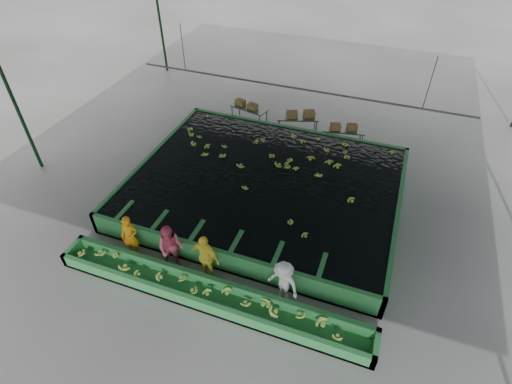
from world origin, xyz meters
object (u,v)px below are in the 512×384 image
(sorting_trough, at_px, (208,294))
(box_stack_left, at_px, (246,107))
(worker_a, at_px, (130,236))
(worker_c, at_px, (205,257))
(box_stack_mid, at_px, (300,117))
(worker_b, at_px, (171,247))
(box_stack_right, at_px, (343,129))
(packing_table_left, at_px, (249,115))
(packing_table_mid, at_px, (297,125))
(packing_table_right, at_px, (342,137))
(flotation_tank, at_px, (265,187))
(worker_d, at_px, (283,282))

(sorting_trough, xyz_separation_m, box_stack_left, (-2.76, 10.19, 0.58))
(worker_a, bearing_deg, worker_c, -12.49)
(worker_a, bearing_deg, box_stack_mid, 58.63)
(worker_b, relative_size, box_stack_right, 1.42)
(packing_table_left, height_order, packing_table_mid, packing_table_mid)
(box_stack_mid, bearing_deg, worker_b, -100.11)
(sorting_trough, distance_m, packing_table_right, 9.99)
(packing_table_mid, bearing_deg, sorting_trough, -89.37)
(box_stack_mid, bearing_deg, flotation_tank, -90.13)
(box_stack_mid, bearing_deg, packing_table_left, 177.60)
(packing_table_mid, bearing_deg, box_stack_right, -9.19)
(sorting_trough, xyz_separation_m, box_stack_mid, (0.01, 10.08, 0.63))
(packing_table_left, relative_size, box_stack_right, 1.51)
(worker_d, relative_size, packing_table_mid, 0.82)
(packing_table_mid, distance_m, box_stack_right, 2.29)
(packing_table_left, bearing_deg, worker_a, -93.30)
(box_stack_right, bearing_deg, worker_b, -112.86)
(flotation_tank, bearing_deg, worker_a, -126.32)
(worker_a, distance_m, worker_d, 5.23)
(worker_b, height_order, box_stack_mid, worker_b)
(worker_c, distance_m, box_stack_right, 9.26)
(worker_d, height_order, box_stack_left, worker_d)
(worker_d, bearing_deg, packing_table_left, 134.74)
(sorting_trough, xyz_separation_m, packing_table_mid, (-0.11, 10.06, 0.19))
(flotation_tank, distance_m, worker_d, 4.78)
(sorting_trough, bearing_deg, packing_table_right, 77.79)
(flotation_tank, height_order, box_stack_right, box_stack_right)
(packing_table_mid, height_order, box_stack_right, box_stack_right)
(sorting_trough, bearing_deg, packing_table_left, 104.43)
(worker_a, relative_size, worker_d, 1.00)
(packing_table_right, bearing_deg, worker_a, -120.46)
(packing_table_left, distance_m, packing_table_mid, 2.51)
(sorting_trough, xyz_separation_m, packing_table_left, (-2.62, 10.19, 0.16))
(worker_c, xyz_separation_m, packing_table_mid, (0.34, 9.26, -0.44))
(flotation_tank, bearing_deg, box_stack_mid, 89.87)
(worker_c, xyz_separation_m, packing_table_left, (-2.17, 9.39, -0.47))
(worker_a, xyz_separation_m, box_stack_left, (0.40, 9.39, 0.03))
(box_stack_right, bearing_deg, worker_d, -90.28)
(worker_d, height_order, box_stack_right, worker_d)
(sorting_trough, height_order, worker_d, worker_d)
(sorting_trough, bearing_deg, box_stack_mid, 89.94)
(packing_table_left, height_order, packing_table_right, packing_table_right)
(worker_b, distance_m, packing_table_mid, 9.40)
(worker_a, bearing_deg, packing_table_left, 74.21)
(flotation_tank, relative_size, packing_table_left, 5.51)
(sorting_trough, height_order, packing_table_right, packing_table_right)
(worker_a, bearing_deg, box_stack_right, 46.88)
(packing_table_right, distance_m, box_stack_right, 0.43)
(worker_c, height_order, packing_table_mid, worker_c)
(flotation_tank, height_order, worker_d, worker_d)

